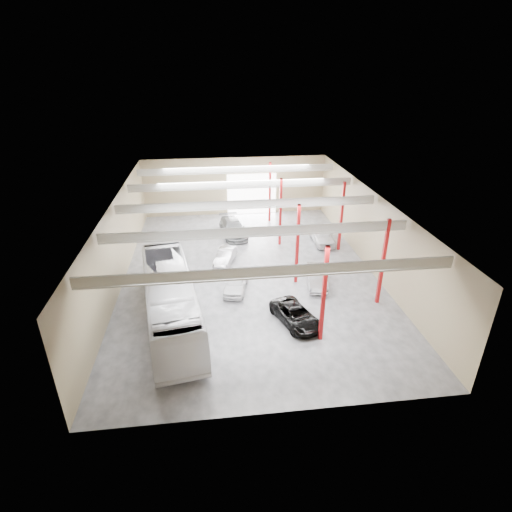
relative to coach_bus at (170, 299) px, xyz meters
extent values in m
cube|color=#414145|center=(6.37, 6.76, -1.93)|extent=(22.00, 32.00, 0.01)
cube|color=#B2B2AD|center=(6.37, 6.76, 5.07)|extent=(22.00, 32.00, 0.12)
cube|color=#7B6A4C|center=(6.37, 22.76, 1.57)|extent=(22.00, 0.12, 7.00)
cube|color=#7B6A4C|center=(6.37, -9.24, 1.57)|extent=(22.00, 0.12, 7.00)
cube|color=#7B6A4C|center=(-4.63, 6.76, 1.57)|extent=(0.12, 32.00, 7.00)
cube|color=#7B6A4C|center=(17.37, 6.76, 1.57)|extent=(0.12, 32.00, 7.00)
cube|color=white|center=(8.37, 22.61, 0.57)|extent=(6.00, 0.20, 5.00)
cube|color=#A01114|center=(10.17, -3.24, 1.57)|extent=(0.25, 0.25, 7.00)
cube|color=#A01114|center=(10.17, 4.76, 1.57)|extent=(0.25, 0.25, 7.00)
cube|color=#A01114|center=(10.17, 12.76, 1.57)|extent=(0.25, 0.25, 7.00)
cube|color=#A01114|center=(10.17, 19.76, 1.57)|extent=(0.25, 0.25, 7.00)
cube|color=#A01114|center=(15.87, 0.76, 1.57)|extent=(0.25, 0.25, 7.00)
cube|color=#A01114|center=(15.87, 10.76, 1.57)|extent=(0.25, 0.25, 7.00)
cube|color=#B8B8B3|center=(6.37, -5.24, 4.62)|extent=(21.60, 0.15, 0.60)
cube|color=#B8B8B3|center=(6.37, -5.24, 4.22)|extent=(21.60, 0.10, 0.10)
cube|color=#B8B8B3|center=(6.37, 0.76, 4.62)|extent=(21.60, 0.15, 0.60)
cube|color=#B8B8B3|center=(6.37, 0.76, 4.22)|extent=(21.60, 0.10, 0.10)
cube|color=#B8B8B3|center=(6.37, 6.76, 4.62)|extent=(21.60, 0.15, 0.60)
cube|color=#B8B8B3|center=(6.37, 6.76, 4.22)|extent=(21.60, 0.10, 0.10)
cube|color=#B8B8B3|center=(6.37, 12.76, 4.62)|extent=(21.60, 0.15, 0.60)
cube|color=#B8B8B3|center=(6.37, 12.76, 4.22)|extent=(21.60, 0.10, 0.10)
cube|color=#B8B8B3|center=(6.37, 18.76, 4.62)|extent=(21.60, 0.15, 0.60)
cube|color=#B8B8B3|center=(6.37, 18.76, 4.22)|extent=(21.60, 0.10, 0.10)
imported|color=silver|center=(0.00, 0.00, 0.00)|extent=(5.44, 14.20, 3.86)
imported|color=black|center=(8.87, -1.19, -1.27)|extent=(3.61, 5.20, 1.32)
imported|color=white|center=(4.94, 4.01, -1.21)|extent=(2.62, 4.49, 1.44)
imported|color=#BAB9BF|center=(4.37, 9.21, -1.27)|extent=(2.60, 4.25, 1.32)
imported|color=slate|center=(5.54, 15.76, -1.08)|extent=(3.14, 6.11, 1.69)
imported|color=#B4B4B9|center=(11.87, 4.11, -1.20)|extent=(2.31, 4.63, 1.46)
imported|color=silver|center=(14.67, 12.72, -1.11)|extent=(2.01, 4.85, 1.64)
camera|label=1|loc=(3.11, -24.71, 15.12)|focal=28.00mm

